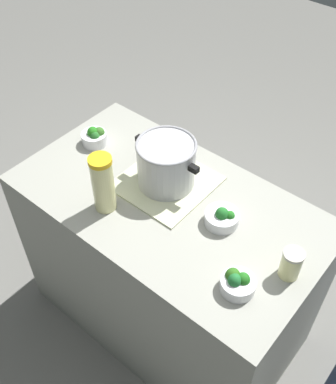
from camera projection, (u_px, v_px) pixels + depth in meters
name	position (u px, v px, depth m)	size (l,w,h in m)	color
ground_plane	(168.00, 314.00, 2.45)	(8.00, 8.00, 0.00)	slate
counter_slab	(168.00, 266.00, 2.14)	(1.26, 0.70, 0.87)	#98998D
dish_cloth	(166.00, 182.00, 1.90)	(0.35, 0.36, 0.01)	beige
cooking_pot	(166.00, 163.00, 1.82)	(0.31, 0.24, 0.20)	#B7B7BC
lemonade_pitcher	(103.00, 183.00, 1.72)	(0.09, 0.09, 0.25)	beige
mason_jar	(291.00, 264.00, 1.55)	(0.07, 0.07, 0.12)	#ECE89C
broccoli_bowl_front	(95.00, 137.00, 2.06)	(0.11, 0.11, 0.09)	silver
broccoli_bowl_center	(237.00, 282.00, 1.53)	(0.12, 0.12, 0.08)	silver
broccoli_bowl_back	(222.00, 217.00, 1.73)	(0.13, 0.13, 0.08)	silver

